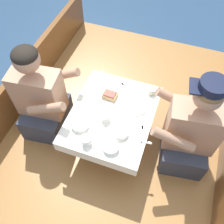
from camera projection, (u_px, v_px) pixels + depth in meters
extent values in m
plane|color=navy|center=(109.00, 159.00, 2.58)|extent=(60.00, 60.00, 0.00)
cube|color=#9E6B38|center=(109.00, 153.00, 2.46)|extent=(2.08, 3.39, 0.29)
cube|color=brown|center=(9.00, 104.00, 2.36)|extent=(0.06, 3.39, 0.42)
cylinder|color=#B2B2B7|center=(112.00, 128.00, 2.22)|extent=(0.07, 0.07, 0.40)
cube|color=#9E6B38|center=(112.00, 114.00, 2.05)|extent=(0.64, 0.79, 0.02)
cube|color=white|center=(112.00, 114.00, 2.04)|extent=(0.67, 0.82, 0.00)
cube|color=white|center=(94.00, 160.00, 1.86)|extent=(0.67, 0.00, 0.10)
cube|color=white|center=(127.00, 83.00, 2.31)|extent=(0.67, 0.00, 0.10)
cube|color=#333847|center=(47.00, 116.00, 2.38)|extent=(0.41, 0.48, 0.26)
cube|color=tan|center=(39.00, 93.00, 2.09)|extent=(0.42, 0.26, 0.44)
sphere|color=tan|center=(26.00, 60.00, 1.79)|extent=(0.21, 0.21, 0.21)
ellipsoid|color=black|center=(24.00, 55.00, 1.75)|extent=(0.19, 0.19, 0.11)
cylinder|color=tan|center=(62.00, 75.00, 2.12)|extent=(0.34, 0.11, 0.21)
cylinder|color=tan|center=(46.00, 108.00, 1.92)|extent=(0.34, 0.11, 0.21)
cube|color=#333847|center=(182.00, 148.00, 2.18)|extent=(0.42, 0.49, 0.26)
cube|color=tan|center=(193.00, 127.00, 1.89)|extent=(0.43, 0.27, 0.44)
sphere|color=tan|center=(208.00, 96.00, 1.59)|extent=(0.20, 0.20, 0.20)
ellipsoid|color=brown|center=(211.00, 92.00, 1.56)|extent=(0.19, 0.19, 0.11)
cylinder|color=tan|center=(173.00, 139.00, 1.75)|extent=(0.34, 0.12, 0.21)
cylinder|color=tan|center=(176.00, 100.00, 1.96)|extent=(0.34, 0.12, 0.21)
cylinder|color=black|center=(214.00, 86.00, 1.51)|extent=(0.18, 0.18, 0.06)
cube|color=black|center=(198.00, 87.00, 1.54)|extent=(0.12, 0.15, 0.01)
cylinder|color=white|center=(110.00, 97.00, 2.14)|extent=(0.22, 0.22, 0.01)
cylinder|color=white|center=(135.00, 106.00, 2.08)|extent=(0.20, 0.20, 0.01)
cube|color=tan|center=(110.00, 95.00, 2.12)|extent=(0.12, 0.09, 0.04)
cube|color=#B74C3D|center=(110.00, 94.00, 2.10)|extent=(0.10, 0.08, 0.01)
cylinder|color=white|center=(111.00, 147.00, 1.84)|extent=(0.12, 0.12, 0.04)
cylinder|color=beige|center=(111.00, 146.00, 1.83)|extent=(0.10, 0.10, 0.02)
cylinder|color=white|center=(121.00, 133.00, 1.91)|extent=(0.12, 0.12, 0.04)
cylinder|color=beige|center=(121.00, 132.00, 1.91)|extent=(0.10, 0.10, 0.02)
cylinder|color=white|center=(80.00, 124.00, 1.96)|extent=(0.14, 0.14, 0.04)
cylinder|color=beige|center=(80.00, 123.00, 1.95)|extent=(0.12, 0.12, 0.02)
cylinder|color=white|center=(105.00, 118.00, 1.98)|extent=(0.07, 0.07, 0.06)
torus|color=white|center=(111.00, 119.00, 1.97)|extent=(0.04, 0.01, 0.04)
cylinder|color=#3D2314|center=(105.00, 116.00, 1.97)|extent=(0.06, 0.06, 0.01)
cylinder|color=white|center=(86.00, 141.00, 1.86)|extent=(0.07, 0.07, 0.07)
torus|color=white|center=(92.00, 142.00, 1.85)|extent=(0.04, 0.01, 0.04)
cylinder|color=#3D2314|center=(86.00, 139.00, 1.84)|extent=(0.06, 0.06, 0.01)
cylinder|color=silver|center=(152.00, 91.00, 2.14)|extent=(0.06, 0.06, 0.05)
cylinder|color=beige|center=(152.00, 91.00, 2.14)|extent=(0.07, 0.07, 0.03)
cube|color=silver|center=(127.00, 89.00, 2.19)|extent=(0.14, 0.12, 0.00)
cube|color=silver|center=(122.00, 84.00, 2.23)|extent=(0.04, 0.04, 0.00)
cube|color=silver|center=(99.00, 136.00, 1.92)|extent=(0.05, 0.17, 0.00)
cube|color=silver|center=(140.00, 142.00, 1.89)|extent=(0.17, 0.05, 0.00)
ellipsoid|color=silver|center=(150.00, 143.00, 1.88)|extent=(0.04, 0.02, 0.01)
cube|color=silver|center=(142.00, 135.00, 1.92)|extent=(0.05, 0.17, 0.00)
cube|color=silver|center=(142.00, 127.00, 1.96)|extent=(0.03, 0.04, 0.00)
cube|color=silver|center=(104.00, 77.00, 2.27)|extent=(0.10, 0.15, 0.00)
ellipsoid|color=silver|center=(103.00, 72.00, 2.31)|extent=(0.04, 0.02, 0.01)
cube|color=silver|center=(91.00, 106.00, 2.08)|extent=(0.11, 0.15, 0.00)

